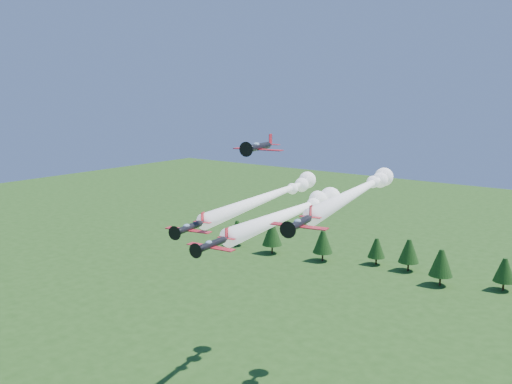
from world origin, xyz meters
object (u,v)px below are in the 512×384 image
Objects in this scene: plane_left at (274,194)px; plane_right at (361,189)px; plane_slot at (259,147)px; plane_lead at (297,210)px.

plane_right is (17.82, 1.00, 2.77)m from plane_left.
plane_slot is at bearing -70.35° from plane_left.
plane_slot is at bearing -103.92° from plane_lead.
plane_right is 25.68m from plane_slot.
plane_lead is 13.56m from plane_slot.
plane_left is at bearing 128.79° from plane_lead.
plane_left is 1.04× the size of plane_right.
plane_slot is at bearing -111.73° from plane_right.
plane_lead is at bearing 72.83° from plane_slot.
plane_slot is (-1.08, -8.40, 10.59)m from plane_lead.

